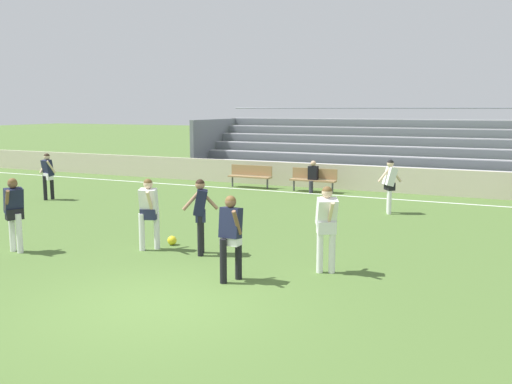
% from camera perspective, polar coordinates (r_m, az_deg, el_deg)
% --- Properties ---
extents(ground_plane, '(160.00, 160.00, 0.00)m').
position_cam_1_polar(ground_plane, '(9.58, -9.83, -11.10)').
color(ground_plane, '#4C6B30').
extents(field_line_sideline, '(44.00, 0.12, 0.01)m').
position_cam_1_polar(field_line_sideline, '(20.64, 10.00, -0.45)').
color(field_line_sideline, white).
rests_on(field_line_sideline, ground).
extents(sideline_wall, '(48.00, 0.16, 0.98)m').
position_cam_1_polar(sideline_wall, '(22.09, 11.09, 1.38)').
color(sideline_wall, beige).
rests_on(sideline_wall, ground).
extents(bleacher_stand, '(24.07, 4.83, 3.22)m').
position_cam_1_polar(bleacher_stand, '(24.73, 20.93, 3.87)').
color(bleacher_stand, '#B2B2B7').
rests_on(bleacher_stand, ground).
extents(bench_far_left, '(1.80, 0.40, 0.90)m').
position_cam_1_polar(bench_far_left, '(22.53, -0.57, 1.83)').
color(bench_far_left, '#99754C').
rests_on(bench_far_left, ground).
extents(bench_near_wall_gap, '(1.80, 0.40, 0.90)m').
position_cam_1_polar(bench_near_wall_gap, '(21.52, 5.92, 1.46)').
color(bench_near_wall_gap, '#99754C').
rests_on(bench_near_wall_gap, ground).
extents(spectator_seated, '(0.36, 0.42, 1.21)m').
position_cam_1_polar(spectator_seated, '(21.39, 5.82, 1.84)').
color(spectator_seated, '#2D2D38').
rests_on(spectator_seated, ground).
extents(player_white_wide_left, '(0.45, 0.66, 1.63)m').
position_cam_1_polar(player_white_wide_left, '(12.83, -10.91, -1.61)').
color(player_white_wide_left, white).
rests_on(player_white_wide_left, ground).
extents(player_dark_dropping_back, '(0.70, 0.50, 1.68)m').
position_cam_1_polar(player_dark_dropping_back, '(12.25, -5.70, -1.83)').
color(player_dark_dropping_back, black).
rests_on(player_dark_dropping_back, ground).
extents(player_dark_on_ball, '(0.55, 0.39, 1.63)m').
position_cam_1_polar(player_dark_on_ball, '(20.82, -20.51, 1.89)').
color(player_dark_on_ball, black).
rests_on(player_dark_on_ball, ground).
extents(player_dark_deep_cover, '(0.45, 0.53, 1.62)m').
position_cam_1_polar(player_dark_deep_cover, '(10.32, -2.59, -3.99)').
color(player_dark_deep_cover, black).
rests_on(player_dark_deep_cover, ground).
extents(player_white_challenging, '(0.52, 0.65, 1.72)m').
position_cam_1_polar(player_white_challenging, '(10.91, 7.22, -3.00)').
color(player_white_challenging, white).
rests_on(player_white_challenging, ground).
extents(player_white_overlapping, '(0.67, 0.52, 1.65)m').
position_cam_1_polar(player_white_overlapping, '(17.44, 13.51, 1.04)').
color(player_white_overlapping, white).
rests_on(player_white_overlapping, ground).
extents(player_dark_trailing_run, '(0.46, 0.60, 1.68)m').
position_cam_1_polar(player_dark_trailing_run, '(13.50, -23.48, -1.54)').
color(player_dark_trailing_run, white).
rests_on(player_dark_trailing_run, ground).
extents(soccer_ball, '(0.22, 0.22, 0.22)m').
position_cam_1_polar(soccer_ball, '(13.35, -8.58, -4.91)').
color(soccer_ball, yellow).
rests_on(soccer_ball, ground).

